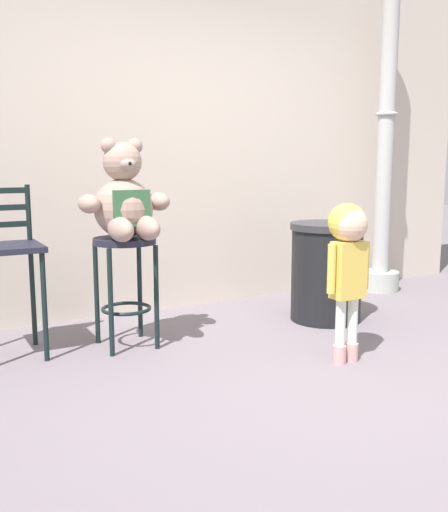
# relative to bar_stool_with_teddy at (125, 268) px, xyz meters

# --- Properties ---
(ground_plane) EXTENTS (24.00, 24.00, 0.00)m
(ground_plane) POSITION_rel_bar_stool_with_teddy_xyz_m (0.79, -1.22, -0.52)
(ground_plane) COLOR slate
(building_wall) EXTENTS (6.15, 0.30, 3.80)m
(building_wall) POSITION_rel_bar_stool_with_teddy_xyz_m (0.79, 0.93, 1.38)
(building_wall) COLOR beige
(building_wall) RESTS_ON ground_plane
(bar_stool_with_teddy) EXTENTS (0.40, 0.40, 0.72)m
(bar_stool_with_teddy) POSITION_rel_bar_stool_with_teddy_xyz_m (0.00, 0.00, 0.00)
(bar_stool_with_teddy) COLOR #1E1F2E
(bar_stool_with_teddy) RESTS_ON ground_plane
(teddy_bear) EXTENTS (0.59, 0.53, 0.63)m
(teddy_bear) POSITION_rel_bar_stool_with_teddy_xyz_m (-0.00, -0.03, 0.43)
(teddy_bear) COLOR gray
(teddy_bear) RESTS_ON bar_stool_with_teddy
(child_walking) EXTENTS (0.30, 0.24, 0.96)m
(child_walking) POSITION_rel_bar_stool_with_teddy_xyz_m (1.05, -0.93, 0.18)
(child_walking) COLOR #D49A95
(child_walking) RESTS_ON ground_plane
(trash_bin) EXTENTS (0.56, 0.56, 0.75)m
(trash_bin) POSITION_rel_bar_stool_with_teddy_xyz_m (1.55, -0.12, -0.14)
(trash_bin) COLOR black
(trash_bin) RESTS_ON ground_plane
(lamppost) EXTENTS (0.36, 0.36, 2.82)m
(lamppost) POSITION_rel_bar_stool_with_teddy_xyz_m (2.68, 0.47, 0.60)
(lamppost) COLOR #A8AEA6
(lamppost) RESTS_ON ground_plane
(bar_chair_empty) EXTENTS (0.42, 0.42, 1.06)m
(bar_chair_empty) POSITION_rel_bar_stool_with_teddy_xyz_m (-0.71, 0.16, 0.11)
(bar_chair_empty) COLOR #1E1F2E
(bar_chair_empty) RESTS_ON ground_plane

